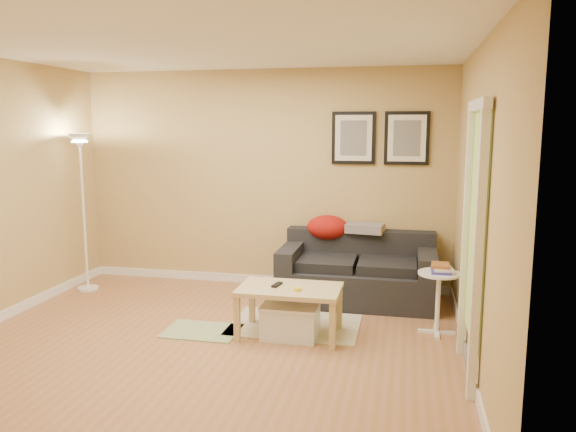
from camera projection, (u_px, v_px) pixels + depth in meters
The scene contains 22 objects.
floor at pixel (209, 344), 5.05m from camera, with size 4.50×4.50×0.00m, color #A96848.
ceiling at pixel (201, 45), 4.63m from camera, with size 4.50×4.50×0.00m, color white.
wall_back at pixel (264, 179), 6.77m from camera, with size 4.50×4.50×0.00m, color tan.
wall_front at pixel (69, 250), 2.91m from camera, with size 4.50×4.50×0.00m, color tan.
wall_right at pixel (478, 209), 4.37m from camera, with size 4.00×4.00×0.00m, color tan.
baseboard_back at pixel (264, 280), 6.96m from camera, with size 4.50×0.02×0.10m, color white.
baseboard_right at pixel (468, 360), 4.57m from camera, with size 0.02×4.00×0.10m, color white.
sofa at pixel (357, 268), 6.22m from camera, with size 1.70×0.90×0.75m, color black, non-canonical shape.
red_throw at pixel (327, 227), 6.52m from camera, with size 0.48×0.36×0.28m, color #A51A0F, non-canonical shape.
plaid_throw at pixel (365, 228), 6.41m from camera, with size 0.42×0.26×0.10m, color tan, non-canonical shape.
framed_print_left at pixel (354, 138), 6.44m from camera, with size 0.50×0.04×0.60m, color black, non-canonical shape.
framed_print_right at pixel (407, 138), 6.32m from camera, with size 0.50×0.04×0.60m, color black, non-canonical shape.
area_rug at pixel (295, 325), 5.50m from camera, with size 1.25×0.85×0.01m, color beige.
green_runner at pixel (202, 331), 5.34m from camera, with size 0.70×0.50×0.01m, color #668C4C.
coffee_table at pixel (290, 312), 5.20m from camera, with size 0.94×0.57×0.47m, color tan, non-canonical shape.
remote_control at pixel (277, 285), 5.21m from camera, with size 0.05×0.16×0.02m, color black.
tape_roll at pixel (298, 289), 5.04m from camera, with size 0.07×0.07×0.03m, color yellow.
storage_bin at pixel (290, 321), 5.18m from camera, with size 0.52×0.38×0.32m, color white, non-canonical shape.
side_table at pixel (438, 303), 5.26m from camera, with size 0.39×0.39×0.59m, color white, non-canonical shape.
book_stack at pixel (441, 268), 5.22m from camera, with size 0.18×0.24×0.08m, color #3B339A, non-canonical shape.
floor_lamp at pixel (84, 217), 6.58m from camera, with size 0.24×0.24×1.86m, color white, non-canonical shape.
doorway at pixel (471, 247), 4.28m from camera, with size 0.12×1.01×2.13m, color white, non-canonical shape.
Camera 1 is at (1.71, -4.54, 1.94)m, focal length 34.99 mm.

